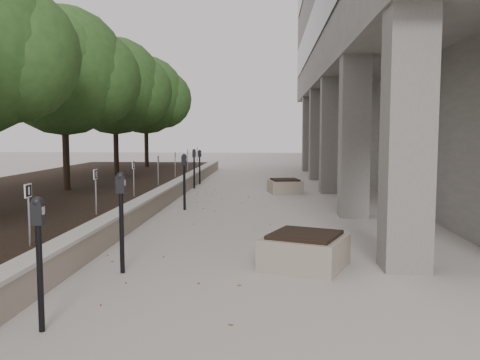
% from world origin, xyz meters
% --- Properties ---
extents(ground, '(90.00, 90.00, 0.00)m').
position_xyz_m(ground, '(0.00, 0.00, 0.00)').
color(ground, '#ADA79F').
rests_on(ground, ground).
extents(retaining_wall, '(0.39, 26.00, 0.50)m').
position_xyz_m(retaining_wall, '(-1.82, 9.00, 0.25)').
color(retaining_wall, '#A29480').
rests_on(retaining_wall, ground).
extents(planting_bed, '(7.00, 26.00, 0.40)m').
position_xyz_m(planting_bed, '(-5.50, 9.00, 0.20)').
color(planting_bed, black).
rests_on(planting_bed, ground).
extents(crabapple_tree_3, '(4.60, 4.00, 5.44)m').
position_xyz_m(crabapple_tree_3, '(-4.80, 8.00, 3.12)').
color(crabapple_tree_3, '#274F1E').
rests_on(crabapple_tree_3, planting_bed).
extents(crabapple_tree_4, '(4.60, 4.00, 5.44)m').
position_xyz_m(crabapple_tree_4, '(-4.80, 13.00, 3.12)').
color(crabapple_tree_4, '#274F1E').
rests_on(crabapple_tree_4, planting_bed).
extents(crabapple_tree_5, '(4.60, 4.00, 5.44)m').
position_xyz_m(crabapple_tree_5, '(-4.80, 18.00, 3.12)').
color(crabapple_tree_5, '#274F1E').
rests_on(crabapple_tree_5, planting_bed).
extents(parking_sign_2, '(0.04, 0.22, 0.96)m').
position_xyz_m(parking_sign_2, '(-2.35, 0.50, 0.88)').
color(parking_sign_2, black).
rests_on(parking_sign_2, planting_bed).
extents(parking_sign_3, '(0.04, 0.22, 0.96)m').
position_xyz_m(parking_sign_3, '(-2.35, 3.50, 0.88)').
color(parking_sign_3, black).
rests_on(parking_sign_3, planting_bed).
extents(parking_sign_4, '(0.04, 0.22, 0.96)m').
position_xyz_m(parking_sign_4, '(-2.35, 6.50, 0.88)').
color(parking_sign_4, black).
rests_on(parking_sign_4, planting_bed).
extents(parking_sign_5, '(0.04, 0.22, 0.96)m').
position_xyz_m(parking_sign_5, '(-2.35, 9.50, 0.88)').
color(parking_sign_5, black).
rests_on(parking_sign_5, planting_bed).
extents(parking_sign_6, '(0.04, 0.22, 0.96)m').
position_xyz_m(parking_sign_6, '(-2.35, 12.50, 0.88)').
color(parking_sign_6, black).
rests_on(parking_sign_6, planting_bed).
extents(parking_sign_7, '(0.04, 0.22, 0.96)m').
position_xyz_m(parking_sign_7, '(-2.35, 15.50, 0.88)').
color(parking_sign_7, black).
rests_on(parking_sign_7, planting_bed).
extents(parking_sign_8, '(0.04, 0.22, 0.96)m').
position_xyz_m(parking_sign_8, '(-2.35, 18.50, 0.88)').
color(parking_sign_8, black).
rests_on(parking_sign_8, planting_bed).
extents(parking_meter_1, '(0.15, 0.11, 1.47)m').
position_xyz_m(parking_meter_1, '(-1.13, -1.79, 0.73)').
color(parking_meter_1, black).
rests_on(parking_meter_1, ground).
extents(parking_meter_2, '(0.15, 0.11, 1.54)m').
position_xyz_m(parking_meter_2, '(-0.92, 0.51, 0.77)').
color(parking_meter_2, black).
rests_on(parking_meter_2, ground).
extents(parking_meter_3, '(0.17, 0.13, 1.54)m').
position_xyz_m(parking_meter_3, '(-1.03, 6.80, 0.77)').
color(parking_meter_3, black).
rests_on(parking_meter_3, ground).
extents(parking_meter_4, '(0.17, 0.15, 1.50)m').
position_xyz_m(parking_meter_4, '(-1.55, 12.09, 0.75)').
color(parking_meter_4, black).
rests_on(parking_meter_4, ground).
extents(parking_meter_5, '(0.16, 0.14, 1.41)m').
position_xyz_m(parking_meter_5, '(-1.55, 13.62, 0.71)').
color(parking_meter_5, black).
rests_on(parking_meter_5, ground).
extents(planter_front, '(1.54, 1.54, 0.55)m').
position_xyz_m(planter_front, '(1.86, 1.00, 0.28)').
color(planter_front, '#A29480').
rests_on(planter_front, ground).
extents(planter_back, '(1.26, 1.26, 0.50)m').
position_xyz_m(planter_back, '(1.83, 10.80, 0.25)').
color(planter_back, '#A29480').
rests_on(planter_back, ground).
extents(berry_scatter, '(3.30, 14.10, 0.02)m').
position_xyz_m(berry_scatter, '(-0.10, 5.00, 0.01)').
color(berry_scatter, maroon).
rests_on(berry_scatter, ground).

